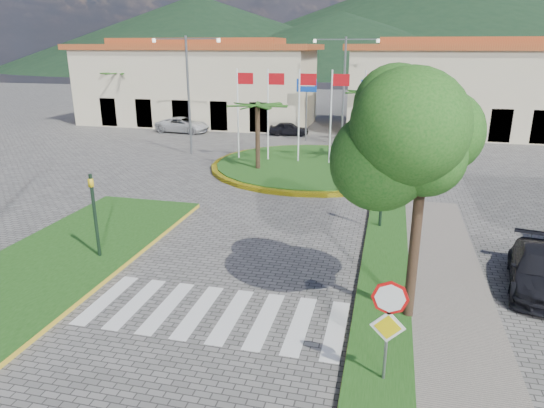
% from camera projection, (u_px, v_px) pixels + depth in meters
% --- Properties ---
extents(sidewalk_right, '(4.00, 28.00, 0.15)m').
position_uv_depth(sidewalk_right, '(433.00, 390.00, 10.78)').
color(sidewalk_right, gray).
rests_on(sidewalk_right, ground).
extents(verge_right, '(1.60, 28.00, 0.18)m').
position_uv_depth(verge_right, '(378.00, 381.00, 11.05)').
color(verge_right, '#1D4B15').
rests_on(verge_right, ground).
extents(median_left, '(5.00, 14.00, 0.18)m').
position_uv_depth(median_left, '(60.00, 260.00, 17.30)').
color(median_left, '#1D4B15').
rests_on(median_left, ground).
extents(crosswalk, '(8.00, 3.00, 0.01)m').
position_uv_depth(crosswalk, '(211.00, 313.00, 14.00)').
color(crosswalk, silver).
rests_on(crosswalk, ground).
extents(roundabout_island, '(12.70, 12.70, 6.00)m').
position_uv_depth(roundabout_island, '(312.00, 165.00, 30.57)').
color(roundabout_island, yellow).
rests_on(roundabout_island, ground).
extents(stop_sign, '(0.80, 0.11, 2.65)m').
position_uv_depth(stop_sign, '(388.00, 317.00, 10.46)').
color(stop_sign, slate).
rests_on(stop_sign, ground).
extents(deciduous_tree, '(3.60, 3.60, 6.80)m').
position_uv_depth(deciduous_tree, '(425.00, 138.00, 12.07)').
color(deciduous_tree, black).
rests_on(deciduous_tree, ground).
extents(traffic_light_left, '(0.15, 0.18, 3.20)m').
position_uv_depth(traffic_light_left, '(94.00, 209.00, 16.89)').
color(traffic_light_left, black).
rests_on(traffic_light_left, ground).
extents(traffic_light_right, '(0.15, 0.18, 3.20)m').
position_uv_depth(traffic_light_right, '(383.00, 185.00, 19.77)').
color(traffic_light_right, black).
rests_on(traffic_light_right, ground).
extents(traffic_light_far, '(0.18, 0.15, 3.20)m').
position_uv_depth(traffic_light_far, '(443.00, 132.00, 31.90)').
color(traffic_light_far, black).
rests_on(traffic_light_far, ground).
extents(direction_sign_west, '(1.60, 0.14, 5.20)m').
position_uv_depth(direction_sign_west, '(306.00, 97.00, 38.25)').
color(direction_sign_west, slate).
rests_on(direction_sign_west, ground).
extents(direction_sign_east, '(1.60, 0.14, 5.20)m').
position_uv_depth(direction_sign_east, '(371.00, 98.00, 37.12)').
color(direction_sign_east, slate).
rests_on(direction_sign_east, ground).
extents(street_lamp_centre, '(4.80, 0.16, 8.00)m').
position_uv_depth(street_lamp_centre, '(344.00, 86.00, 36.38)').
color(street_lamp_centre, slate).
rests_on(street_lamp_centre, ground).
extents(street_lamp_west, '(4.80, 0.16, 8.00)m').
position_uv_depth(street_lamp_west, '(188.00, 90.00, 33.11)').
color(street_lamp_west, slate).
rests_on(street_lamp_west, ground).
extents(building_left, '(23.32, 9.54, 8.05)m').
position_uv_depth(building_left, '(198.00, 83.00, 47.34)').
color(building_left, beige).
rests_on(building_left, ground).
extents(building_right, '(19.08, 9.54, 8.05)m').
position_uv_depth(building_right, '(457.00, 88.00, 41.91)').
color(building_right, beige).
rests_on(building_right, ground).
extents(hill_far_west, '(140.00, 140.00, 22.00)m').
position_uv_depth(hill_far_west, '(198.00, 33.00, 148.57)').
color(hill_far_west, black).
rests_on(hill_far_west, ground).
extents(hill_far_mid, '(180.00, 180.00, 30.00)m').
position_uv_depth(hill_far_mid, '(433.00, 20.00, 149.93)').
color(hill_far_mid, black).
rests_on(hill_far_mid, ground).
extents(hill_near_back, '(110.00, 110.00, 16.00)m').
position_uv_depth(hill_near_back, '(341.00, 43.00, 130.08)').
color(hill_near_back, black).
rests_on(hill_near_back, ground).
extents(white_van, '(4.95, 2.61, 1.33)m').
position_uv_depth(white_van, '(183.00, 125.00, 43.03)').
color(white_van, '#B8B9BB').
rests_on(white_van, ground).
extents(car_dark_a, '(3.45, 1.63, 1.14)m').
position_uv_depth(car_dark_a, '(289.00, 129.00, 41.66)').
color(car_dark_a, black).
rests_on(car_dark_a, ground).
extents(car_dark_b, '(4.02, 2.76, 1.26)m').
position_uv_depth(car_dark_b, '(450.00, 141.00, 36.01)').
color(car_dark_b, black).
rests_on(car_dark_b, ground).
extents(car_side_right, '(2.49, 4.55, 1.25)m').
position_uv_depth(car_side_right, '(540.00, 270.00, 15.25)').
color(car_side_right, black).
rests_on(car_side_right, ground).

